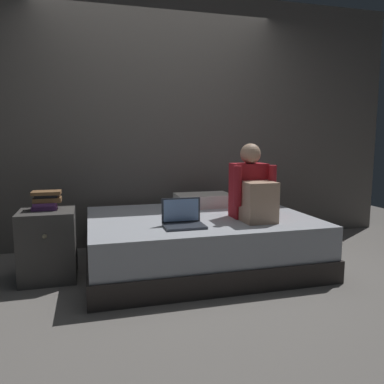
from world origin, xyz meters
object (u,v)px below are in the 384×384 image
Objects in this scene: nightstand at (48,245)px; book_stack at (46,200)px; bed at (199,241)px; person_sitting at (252,190)px; pillow at (203,200)px; laptop at (183,220)px.

book_stack reaches higher than nightstand.
person_sitting is at bearing -31.19° from bed.
nightstand is 1.56m from pillow.
book_stack is at bearing 178.06° from bed.
person_sitting reaches higher than nightstand.
laptop is 0.57× the size of pillow.
book_stack reaches higher than pillow.
person_sitting reaches higher than laptop.
person_sitting reaches higher than pillow.
laptop is 1.15m from book_stack.
laptop is at bearing -116.99° from pillow.
pillow is at bearing 63.01° from laptop.
person_sitting reaches higher than bed.
pillow is at bearing 68.58° from bed.
bed is at bearing -1.94° from book_stack.
nightstand is at bearing 171.58° from person_sitting.
nightstand is 2.50× the size of book_stack.
nightstand reaches higher than bed.
laptop is 1.38× the size of book_stack.
pillow is 2.42× the size of book_stack.
book_stack is (-1.30, 0.04, 0.43)m from bed.
book_stack is at bearing 92.22° from nightstand.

